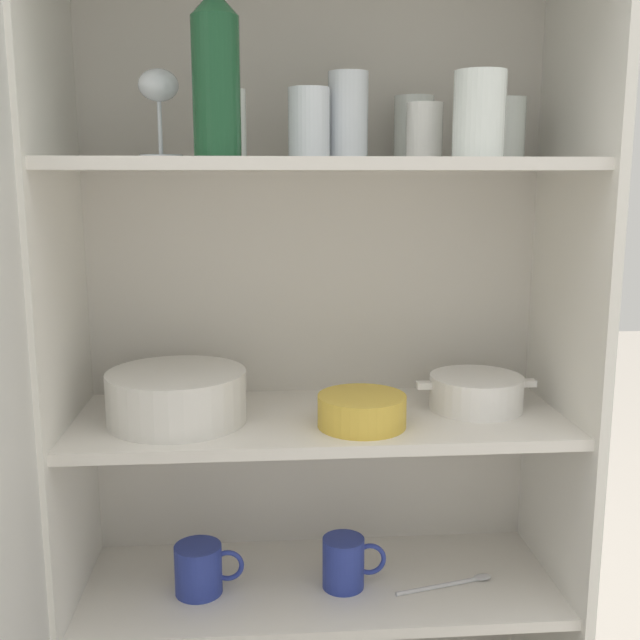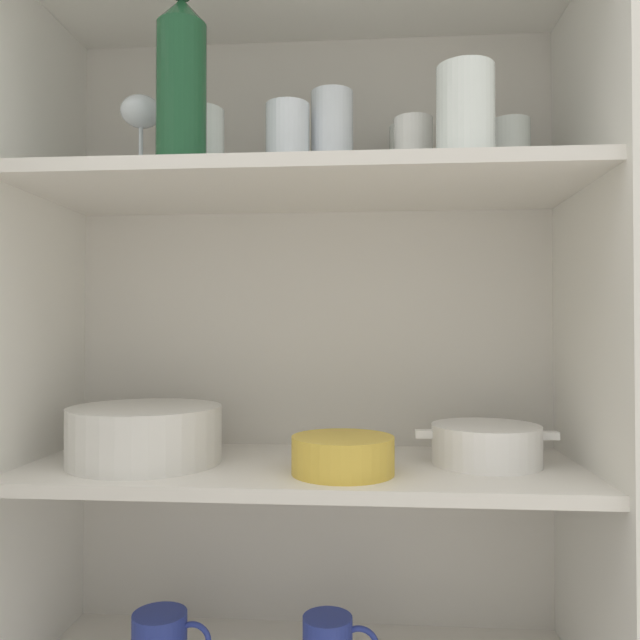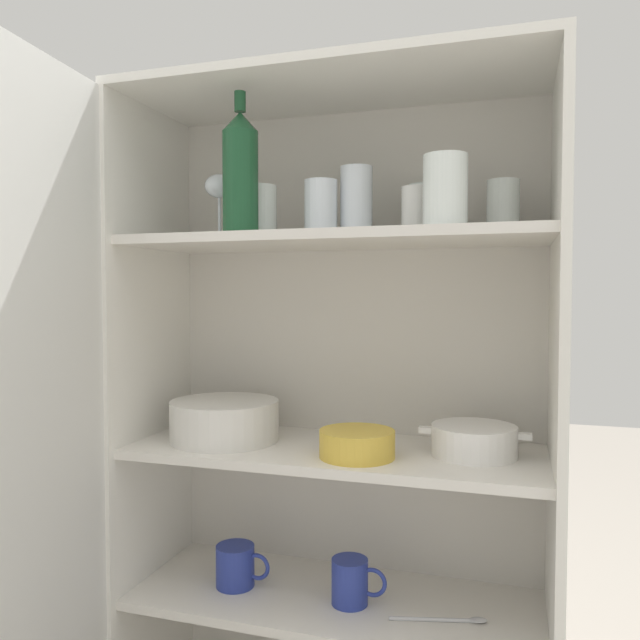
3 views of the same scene
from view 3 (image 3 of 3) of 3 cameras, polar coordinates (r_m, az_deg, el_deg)
cupboard_back_panel at (r=1.52m, az=3.15°, el=-8.62°), size 0.91×0.02×1.43m
cupboard_side_left at (r=1.53m, az=-15.03°, el=-8.55°), size 0.02×0.36×1.43m
cupboard_side_right at (r=1.30m, az=20.78°, el=-10.59°), size 0.02×0.36×1.43m
cupboard_top_panel at (r=1.39m, az=1.35°, el=20.58°), size 0.91×0.36×0.02m
shelf_board_lower at (r=1.48m, az=1.31°, el=-24.23°), size 0.87×0.33×0.02m
shelf_board_middle at (r=1.36m, az=1.32°, el=-11.96°), size 0.87×0.33×0.02m
shelf_board_upper at (r=1.33m, az=1.34°, el=7.29°), size 0.87×0.33×0.02m
cupboard_door at (r=1.21m, az=-25.06°, el=-11.67°), size 0.06×0.45×1.43m
tumbler_glass_0 at (r=1.36m, az=-5.69°, el=9.85°), size 0.08×0.08×0.11m
tumbler_glass_1 at (r=1.39m, az=9.56°, el=9.81°), size 0.07×0.07×0.11m
tumbler_glass_2 at (r=1.33m, az=3.34°, el=10.80°), size 0.07×0.07×0.14m
tumbler_glass_3 at (r=1.34m, az=16.39°, el=9.89°), size 0.07×0.07×0.11m
tumbler_glass_4 at (r=1.19m, az=11.38°, el=11.48°), size 0.08×0.08×0.13m
tumbler_glass_5 at (r=1.31m, az=0.07°, el=10.25°), size 0.07×0.07×0.11m
tumbler_glass_6 at (r=1.29m, az=8.83°, el=9.92°), size 0.06×0.06×0.09m
wine_glass_0 at (r=1.43m, az=-9.18°, el=11.43°), size 0.07×0.07×0.14m
wine_bottle at (r=1.30m, az=-7.29°, el=13.32°), size 0.07×0.07×0.28m
plate_stack_white at (r=1.43m, az=-8.71°, el=-9.06°), size 0.24×0.24×0.09m
mixing_bowl_large at (r=1.28m, az=3.40°, el=-11.10°), size 0.15×0.15×0.06m
casserole_dish at (r=1.32m, az=13.90°, el=-10.64°), size 0.22×0.17×0.06m
coffee_mug_primary at (r=1.42m, az=2.85°, el=-22.77°), size 0.12×0.08×0.10m
coffee_mug_extra_1 at (r=1.51m, az=-7.67°, el=-21.37°), size 0.13×0.09×0.09m
serving_spoon at (r=1.40m, az=11.50°, el=-25.27°), size 0.19×0.06×0.01m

